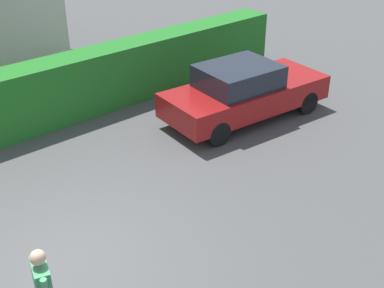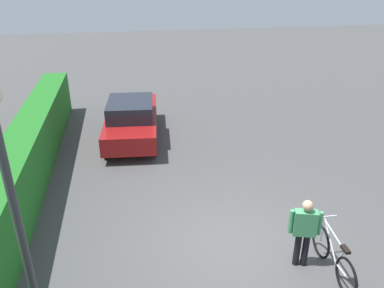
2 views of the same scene
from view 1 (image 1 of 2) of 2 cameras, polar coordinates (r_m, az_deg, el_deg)
The scene contains 2 objects.
ground_plane at distance 8.91m, azimuth -13.51°, elevation -12.88°, with size 60.00×60.00×0.00m, color #464646.
parked_car_near at distance 13.01m, azimuth 5.74°, elevation 5.80°, with size 4.43×2.06×1.45m.
Camera 1 is at (-2.64, -6.19, 5.84)m, focal length 48.31 mm.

